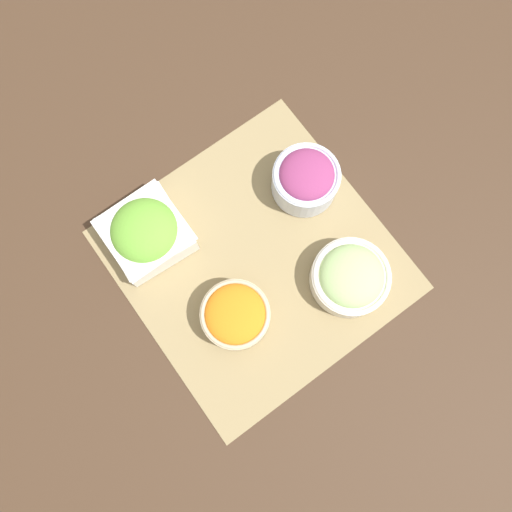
% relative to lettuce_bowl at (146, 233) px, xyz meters
% --- Properties ---
extents(ground_plane, '(3.00, 3.00, 0.00)m').
position_rel_lettuce_bowl_xyz_m(ground_plane, '(-0.15, -0.13, -0.04)').
color(ground_plane, '#422D1E').
extents(placemat, '(0.47, 0.46, 0.00)m').
position_rel_lettuce_bowl_xyz_m(placemat, '(-0.15, -0.13, -0.04)').
color(placemat, '#937F56').
rests_on(placemat, ground_plane).
extents(lettuce_bowl, '(0.14, 0.14, 0.08)m').
position_rel_lettuce_bowl_xyz_m(lettuce_bowl, '(0.00, 0.00, 0.00)').
color(lettuce_bowl, white).
rests_on(lettuce_bowl, placemat).
extents(carrot_bowl, '(0.12, 0.12, 0.07)m').
position_rel_lettuce_bowl_xyz_m(carrot_bowl, '(-0.21, -0.04, -0.01)').
color(carrot_bowl, '#C6B28E').
rests_on(carrot_bowl, placemat).
extents(onion_bowl, '(0.12, 0.12, 0.08)m').
position_rel_lettuce_bowl_xyz_m(onion_bowl, '(-0.09, -0.29, 0.00)').
color(onion_bowl, silver).
rests_on(onion_bowl, placemat).
extents(cucumber_bowl, '(0.14, 0.14, 0.07)m').
position_rel_lettuce_bowl_xyz_m(cucumber_bowl, '(-0.28, -0.25, -0.01)').
color(cucumber_bowl, silver).
rests_on(cucumber_bowl, placemat).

